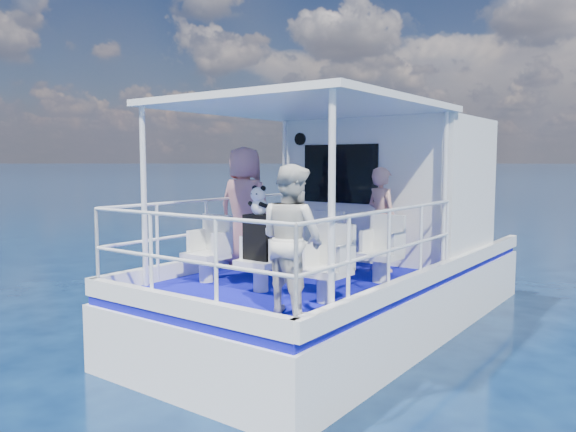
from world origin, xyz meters
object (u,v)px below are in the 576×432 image
Objects in this scene: passenger_port_fwd at (245,207)px; panda at (259,200)px; passenger_stbd_aft at (292,239)px; backpack_center at (259,237)px.

panda is (1.20, -1.14, 0.21)m from passenger_port_fwd.
passenger_port_fwd is at bearing 136.38° from panda.
passenger_stbd_aft is at bearing -31.93° from panda.
backpack_center is (1.19, -1.12, -0.23)m from passenger_port_fwd.
backpack_center is at bearing 127.59° from passenger_port_fwd.
passenger_stbd_aft is at bearing 131.78° from passenger_port_fwd.
backpack_center is 1.57× the size of panda.
panda is at bearing 127.35° from passenger_port_fwd.
passenger_port_fwd reaches higher than passenger_stbd_aft.
passenger_stbd_aft is 1.07m from panda.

